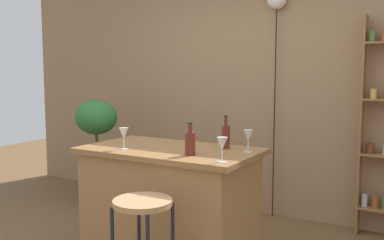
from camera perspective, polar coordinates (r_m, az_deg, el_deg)
The scene contains 11 objects.
back_wall at distance 4.80m, azimuth 7.99°, elevation 4.78°, with size 6.40×0.10×2.80m, color #997551.
kitchen_counter at distance 3.50m, azimuth -2.83°, elevation -11.22°, with size 1.35×0.77×0.94m.
bar_stool at distance 2.84m, azimuth -6.36°, elevation -13.73°, with size 0.37×0.37×0.74m.
plant_stool at distance 5.17m, azimuth -12.10°, elevation -8.14°, with size 0.32×0.32×0.49m, color #2D2823.
potted_plant at distance 5.04m, azimuth -12.29°, elevation -0.39°, with size 0.49×0.44×0.72m.
bottle_spirits_clear at distance 3.36m, azimuth 4.37°, elevation -2.09°, with size 0.06×0.06×0.25m.
bottle_vinegar at distance 3.09m, azimuth -0.24°, elevation -2.98°, with size 0.08×0.08×0.23m.
wine_glass_left at distance 2.86m, azimuth 3.92°, elevation -3.16°, with size 0.07×0.07×0.16m.
wine_glass_center at distance 3.22m, azimuth 7.30°, elevation -2.10°, with size 0.07×0.07×0.16m.
wine_glass_right at distance 3.36m, azimuth -8.82°, elevation -1.79°, with size 0.07×0.07×0.16m.
pendant_globe_light at distance 4.64m, azimuth 10.90°, elevation 14.50°, with size 0.20×0.20×2.34m.
Camera 1 is at (1.83, -2.49, 1.53)m, focal length 41.23 mm.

